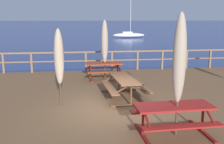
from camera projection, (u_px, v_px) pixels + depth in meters
ground_plane at (116, 133)px, 8.91m from camera, size 600.00×600.00×0.00m
wooden_deck at (116, 121)px, 8.83m from camera, size 16.03×12.82×0.86m
railing_waterside_far at (99, 58)px, 14.68m from camera, size 15.83×0.10×1.09m
picnic_table_front_right at (125, 83)px, 9.74m from camera, size 1.54×2.26×0.78m
picnic_table_mid_centre at (104, 67)px, 12.82m from camera, size 1.77×1.48×0.78m
picnic_table_back_left at (174, 113)px, 6.67m from camera, size 1.96×1.46×0.78m
patio_umbrella_short_mid at (59, 57)px, 8.75m from camera, size 0.32×0.32×2.55m
patio_umbrella_tall_back_left at (105, 42)px, 12.58m from camera, size 0.32×0.32×2.78m
patio_umbrella_short_back at (179, 59)px, 6.35m from camera, size 0.32×0.32×3.02m
sailboat_distant at (129, 35)px, 50.52m from camera, size 6.01×1.73×7.72m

